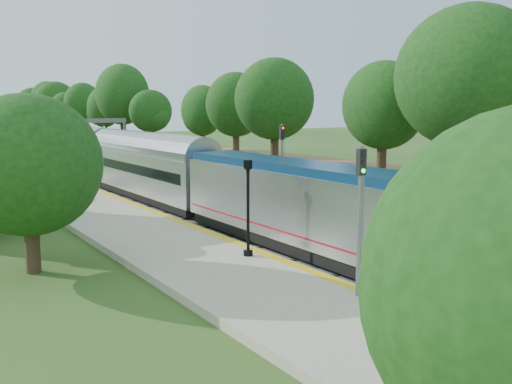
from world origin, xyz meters
TOP-DOWN VIEW (x-y plane):
  - trackbed at (2.00, 60.00)m, footprint 9.50×170.00m
  - platform at (-5.20, 16.00)m, footprint 6.40×68.00m
  - yellow_stripe at (-2.35, 16.00)m, footprint 0.55×68.00m
  - embankment at (10.35, 60.00)m, footprint 10.64×170.00m
  - signal_gantry at (2.47, 54.99)m, footprint 8.40×0.38m
  - trees_behind_platform at (-11.17, 20.67)m, footprint 7.82×53.32m
  - train at (0.00, 62.61)m, footprint 2.98×119.53m
  - lamppost_far at (-3.22, 12.12)m, footprint 0.45×0.45m
  - signal_platform at (-2.90, 4.91)m, footprint 0.33×0.26m
  - signal_farside at (6.20, 22.57)m, footprint 0.34×0.27m

SIDE VIEW (x-z plane):
  - trackbed at x=2.00m, z-range -0.07..0.21m
  - platform at x=-5.20m, z-range 0.00..0.38m
  - yellow_stripe at x=-2.35m, z-range 0.38..0.39m
  - embankment at x=10.35m, z-range -3.89..7.80m
  - train at x=0.00m, z-range 0.06..4.44m
  - lamppost_far at x=-3.22m, z-range 0.14..4.71m
  - signal_platform at x=-2.90m, z-range 1.02..6.63m
  - signal_farside at x=6.20m, z-range 0.80..6.93m
  - trees_behind_platform at x=-11.17m, z-range 0.93..8.14m
  - signal_gantry at x=2.47m, z-range 1.72..7.92m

